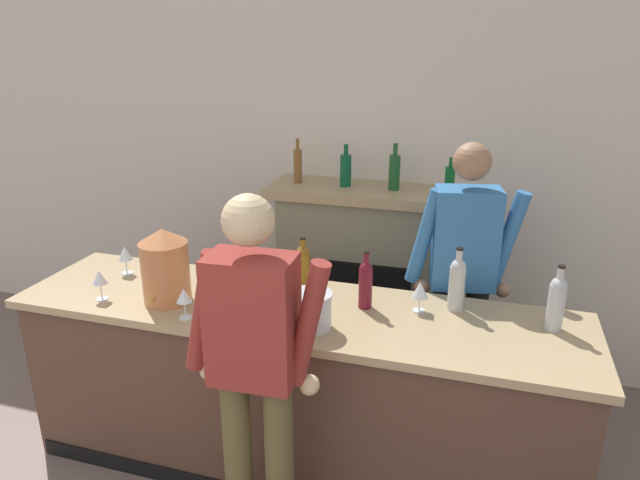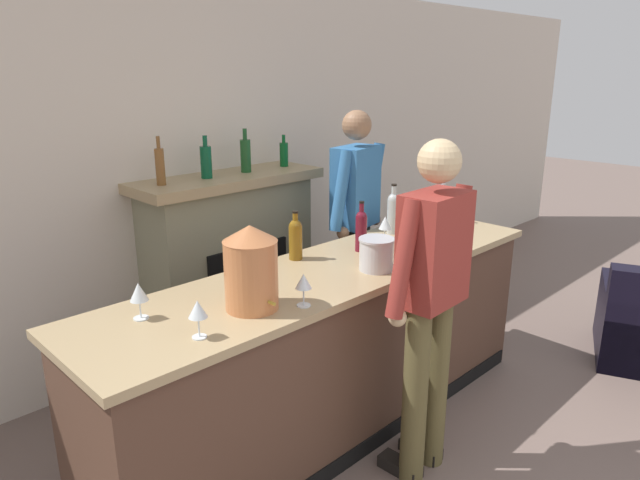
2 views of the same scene
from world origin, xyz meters
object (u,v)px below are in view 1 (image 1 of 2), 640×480
at_px(wine_glass_near_bucket, 184,297).
at_px(person_customer, 255,375).
at_px(wine_glass_front_right, 125,254).
at_px(person_bartender, 461,282).
at_px(wine_glass_front_left, 99,278).
at_px(copper_dispenser, 165,265).
at_px(fireplace_stone, 367,278).
at_px(ice_bucket_steel, 312,310).
at_px(wine_bottle_cabernet_heavy, 457,282).
at_px(wine_bottle_chardonnay_pale, 303,264).
at_px(wine_bottle_burgundy_dark, 557,301).
at_px(wine_glass_by_dispenser, 420,291).
at_px(wine_bottle_merlot_tall, 366,283).

bearing_deg(wine_glass_near_bucket, person_customer, -33.98).
bearing_deg(wine_glass_front_right, person_bartender, 12.67).
bearing_deg(person_customer, wine_glass_front_left, 158.59).
bearing_deg(person_customer, copper_dispenser, 144.75).
distance_m(fireplace_stone, wine_glass_front_right, 1.71).
xyz_separation_m(person_customer, copper_dispenser, (-0.73, 0.51, 0.22)).
relative_size(fireplace_stone, wine_glass_near_bucket, 10.45).
relative_size(ice_bucket_steel, wine_bottle_cabernet_heavy, 0.59).
xyz_separation_m(person_bartender, wine_bottle_chardonnay_pale, (-0.87, -0.30, 0.13)).
relative_size(wine_bottle_cabernet_heavy, wine_glass_near_bucket, 2.12).
bearing_deg(person_customer, wine_bottle_burgundy_dark, 31.89).
height_order(ice_bucket_steel, wine_bottle_cabernet_heavy, wine_bottle_cabernet_heavy).
relative_size(person_customer, wine_glass_by_dispenser, 10.91).
xyz_separation_m(ice_bucket_steel, wine_bottle_chardonnay_pale, (-0.20, 0.46, 0.04)).
distance_m(copper_dispenser, wine_glass_by_dispenser, 1.35).
relative_size(person_customer, ice_bucket_steel, 8.82).
height_order(wine_bottle_chardonnay_pale, wine_glass_front_left, wine_bottle_chardonnay_pale).
xyz_separation_m(wine_bottle_merlot_tall, wine_glass_front_left, (-1.39, -0.32, -0.02)).
relative_size(person_bartender, wine_glass_by_dispenser, 11.11).
relative_size(person_bartender, wine_bottle_merlot_tall, 5.80).
xyz_separation_m(fireplace_stone, wine_glass_near_bucket, (-0.63, -1.48, 0.44)).
relative_size(ice_bucket_steel, wine_glass_front_left, 1.21).
xyz_separation_m(person_bartender, wine_bottle_merlot_tall, (-0.47, -0.47, 0.14)).
bearing_deg(ice_bucket_steel, person_bartender, 48.63).
bearing_deg(copper_dispenser, ice_bucket_steel, -4.33).
bearing_deg(copper_dispenser, person_bartender, 24.85).
relative_size(wine_glass_near_bucket, wine_glass_front_left, 0.96).
bearing_deg(person_bartender, fireplace_stone, 137.31).
distance_m(wine_bottle_merlot_tall, wine_glass_front_right, 1.48).
relative_size(wine_bottle_chardonnay_pale, wine_glass_front_right, 1.70).
xyz_separation_m(person_customer, wine_bottle_burgundy_dark, (1.24, 0.77, 0.17)).
distance_m(fireplace_stone, copper_dispenser, 1.65).
height_order(person_customer, wine_glass_by_dispenser, person_customer).
bearing_deg(fireplace_stone, wine_bottle_cabernet_heavy, -55.67).
height_order(wine_bottle_merlot_tall, wine_glass_front_left, wine_bottle_merlot_tall).
relative_size(person_customer, person_bartender, 0.98).
relative_size(person_customer, wine_bottle_chardonnay_pale, 6.11).
bearing_deg(person_bartender, copper_dispenser, -155.15).
xyz_separation_m(person_customer, wine_bottle_chardonnay_pale, (-0.09, 0.91, 0.15)).
height_order(wine_bottle_merlot_tall, wine_glass_by_dispenser, wine_bottle_merlot_tall).
bearing_deg(copper_dispenser, wine_bottle_burgundy_dark, 7.57).
distance_m(person_bartender, wine_bottle_burgundy_dark, 0.65).
xyz_separation_m(person_bartender, wine_bottle_cabernet_heavy, (-0.01, -0.35, 0.15)).
height_order(fireplace_stone, person_bartender, person_bartender).
bearing_deg(wine_bottle_burgundy_dark, wine_glass_front_right, -179.98).
distance_m(wine_glass_near_bucket, wine_glass_by_dispenser, 1.20).
relative_size(wine_bottle_chardonnay_pale, wine_glass_near_bucket, 1.81).
height_order(fireplace_stone, ice_bucket_steel, fireplace_stone).
height_order(wine_bottle_chardonnay_pale, wine_bottle_cabernet_heavy, wine_bottle_cabernet_heavy).
xyz_separation_m(wine_bottle_burgundy_dark, wine_glass_front_left, (-2.32, -0.35, -0.03)).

